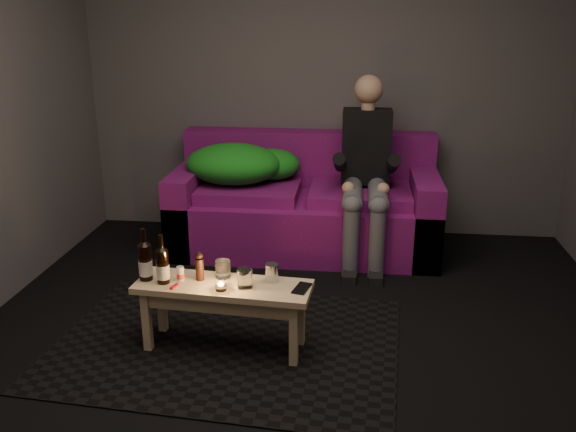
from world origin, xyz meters
name	(u,v)px	position (x,y,z in m)	size (l,w,h in m)	color
floor	(297,367)	(0.00, 0.00, 0.00)	(4.50, 4.50, 0.00)	black
room	(307,50)	(0.00, 0.47, 1.64)	(4.50, 4.50, 4.50)	silver
rug	(227,342)	(-0.43, 0.21, 0.00)	(1.97, 1.43, 0.01)	black
sofa	(305,208)	(-0.11, 1.82, 0.32)	(2.08, 0.94, 0.89)	#6B0E57
green_blanket	(240,164)	(-0.64, 1.81, 0.67)	(0.92, 0.62, 0.31)	#187F17
person	(366,167)	(0.36, 1.65, 0.72)	(0.37, 0.86, 1.39)	black
coffee_table	(224,295)	(-0.43, 0.16, 0.33)	(1.00, 0.39, 0.40)	tan
beer_bottle_a	(145,261)	(-0.87, 0.17, 0.51)	(0.08, 0.08, 0.30)	black
beer_bottle_b	(163,265)	(-0.76, 0.14, 0.51)	(0.07, 0.07, 0.28)	black
salt_shaker	(180,274)	(-0.67, 0.17, 0.44)	(0.04, 0.04, 0.09)	silver
pepper_mill	(200,269)	(-0.57, 0.20, 0.47)	(0.05, 0.05, 0.13)	black
tumbler_back	(223,269)	(-0.45, 0.25, 0.45)	(0.09, 0.09, 0.10)	white
tealight	(221,286)	(-0.42, 0.08, 0.43)	(0.06, 0.06, 0.05)	white
tumbler_front	(245,278)	(-0.30, 0.13, 0.45)	(0.08, 0.08, 0.10)	white
steel_cup	(272,273)	(-0.16, 0.23, 0.45)	(0.07, 0.07, 0.10)	silver
smartphone	(302,288)	(0.01, 0.14, 0.41)	(0.07, 0.15, 0.01)	black
red_lighter	(174,286)	(-0.69, 0.08, 0.41)	(0.02, 0.06, 0.01)	#B30B12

